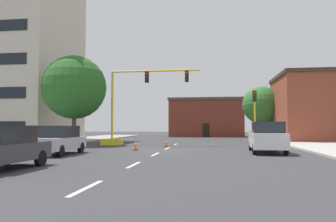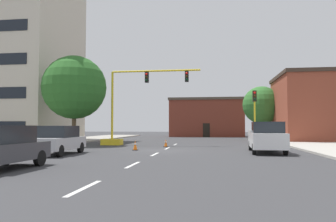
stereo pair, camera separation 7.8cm
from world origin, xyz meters
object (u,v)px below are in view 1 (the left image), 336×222
traffic_signal_gantry (124,121)px  pickup_truck_white (267,138)px  sedan_silver_mid_left (59,140)px  tree_left_near (74,87)px  traffic_cone_roadside_a (166,143)px  traffic_cone_roadside_b (135,145)px  tree_right_far (261,105)px  sedan_dark_gray_near_left (0,147)px  traffic_light_pole_right (255,105)px

traffic_signal_gantry → pickup_truck_white: 13.57m
sedan_silver_mid_left → tree_left_near: bearing=108.7°
traffic_cone_roadside_a → traffic_cone_roadside_b: size_ratio=0.91×
tree_right_far → sedan_silver_mid_left: size_ratio=1.52×
traffic_signal_gantry → tree_right_far: 20.64m
sedan_silver_mid_left → traffic_cone_roadside_b: size_ratio=6.41×
pickup_truck_white → traffic_cone_roadside_a: bearing=145.9°
tree_left_near → traffic_cone_roadside_a: size_ratio=12.53×
sedan_dark_gray_near_left → traffic_cone_roadside_b: size_ratio=6.42×
traffic_signal_gantry → traffic_cone_roadside_a: traffic_signal_gantry is taller
traffic_light_pole_right → tree_left_near: tree_left_near is taller
pickup_truck_white → traffic_cone_roadside_b: 9.00m
traffic_light_pole_right → traffic_cone_roadside_a: bearing=-164.7°
tree_right_far → traffic_cone_roadside_b: 24.37m
sedan_dark_gray_near_left → sedan_silver_mid_left: size_ratio=1.00×
sedan_dark_gray_near_left → traffic_cone_roadside_b: 11.40m
pickup_truck_white → traffic_cone_roadside_b: (-8.93, 0.87, -0.63)m
traffic_light_pole_right → traffic_signal_gantry: bearing=179.4°
sedan_silver_mid_left → traffic_cone_roadside_a: bearing=56.5°
pickup_truck_white → traffic_cone_roadside_a: size_ratio=8.48×
traffic_signal_gantry → traffic_light_pole_right: (11.63, -0.13, 1.29)m
traffic_cone_roadside_a → traffic_light_pole_right: bearing=15.3°
sedan_dark_gray_near_left → traffic_cone_roadside_a: size_ratio=7.04×
sedan_dark_gray_near_left → traffic_cone_roadside_b: bearing=76.0°
sedan_silver_mid_left → traffic_signal_gantry: bearing=83.2°
tree_left_near → sedan_dark_gray_near_left: size_ratio=1.78×
sedan_dark_gray_near_left → tree_right_far: bearing=65.5°
traffic_cone_roadside_a → traffic_cone_roadside_b: 4.39m
tree_left_near → sedan_dark_gray_near_left: 17.39m
traffic_light_pole_right → tree_left_near: size_ratio=0.59×
traffic_light_pole_right → traffic_cone_roadside_a: traffic_light_pole_right is taller
traffic_light_pole_right → traffic_cone_roadside_b: size_ratio=6.76×
pickup_truck_white → tree_right_far: bearing=82.5°
sedan_silver_mid_left → traffic_cone_roadside_a: sedan_silver_mid_left is taller
tree_left_near → sedan_silver_mid_left: tree_left_near is taller
pickup_truck_white → sedan_dark_gray_near_left: (-11.69, -10.18, -0.09)m
traffic_light_pole_right → traffic_cone_roadside_a: 8.38m
pickup_truck_white → traffic_signal_gantry: bearing=148.2°
sedan_silver_mid_left → tree_right_far: bearing=58.1°
tree_left_near → traffic_cone_roadside_b: bearing=-37.1°
pickup_truck_white → tree_left_near: bearing=158.9°
traffic_light_pole_right → tree_right_far: size_ratio=0.69×
tree_right_far → traffic_cone_roadside_a: (-10.19, -16.84, -4.16)m
traffic_signal_gantry → tree_left_near: 5.42m
tree_right_far → traffic_cone_roadside_b: (-11.80, -20.92, -4.13)m
sedan_dark_gray_near_left → tree_left_near: bearing=104.4°
pickup_truck_white → sedan_dark_gray_near_left: pickup_truck_white is taller
traffic_signal_gantry → sedan_silver_mid_left: (-1.24, -10.33, -1.35)m
traffic_signal_gantry → tree_right_far: tree_right_far is taller
traffic_cone_roadside_a → sedan_dark_gray_near_left: bearing=-106.1°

